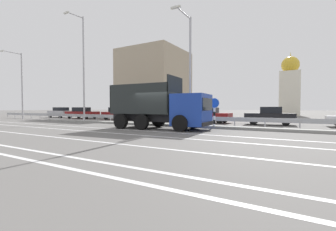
{
  "coord_description": "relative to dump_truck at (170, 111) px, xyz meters",
  "views": [
    {
      "loc": [
        8.39,
        -12.96,
        1.46
      ],
      "look_at": [
        -0.14,
        1.68,
        0.9
      ],
      "focal_mm": 24.0,
      "sensor_mm": 36.0,
      "label": 1
    }
  ],
  "objects": [
    {
      "name": "median_island",
      "position": [
        -0.72,
        2.44,
        -1.18
      ],
      "size": [
        32.99,
        1.1,
        0.18
      ],
      "primitive_type": "cube",
      "color": "gray",
      "rests_on": "ground_plane"
    },
    {
      "name": "parked_car_5",
      "position": [
        5.51,
        7.92,
        -0.49
      ],
      "size": [
        4.15,
        2.04,
        1.57
      ],
      "rotation": [
        0.0,
        0.0,
        1.65
      ],
      "color": "black",
      "rests_on": "ground_plane"
    },
    {
      "name": "dump_truck",
      "position": [
        0.0,
        0.0,
        0.0
      ],
      "size": [
        7.26,
        3.12,
        3.62
      ],
      "rotation": [
        0.0,
        0.0,
        -1.5
      ],
      "color": "#19389E",
      "rests_on": "ground_plane"
    },
    {
      "name": "church_tower",
      "position": [
        6.16,
        36.14,
        4.31
      ],
      "size": [
        3.6,
        3.6,
        12.32
      ],
      "color": "silver",
      "rests_on": "ground_plane"
    },
    {
      "name": "parked_car_4",
      "position": [
        -0.06,
        7.95,
        -0.51
      ],
      "size": [
        4.27,
        1.89,
        1.52
      ],
      "rotation": [
        0.0,
        0.0,
        -1.58
      ],
      "color": "maroon",
      "rests_on": "ground_plane"
    },
    {
      "name": "parked_car_0",
      "position": [
        -24.11,
        8.1,
        -0.48
      ],
      "size": [
        3.99,
        2.02,
        1.59
      ],
      "rotation": [
        0.0,
        0.0,
        1.58
      ],
      "color": "#A3A3A8",
      "rests_on": "ground_plane"
    },
    {
      "name": "street_lamp_0",
      "position": [
        -23.66,
        2.16,
        3.56
      ],
      "size": [
        0.71,
        2.49,
        8.63
      ],
      "color": "#ADADB2",
      "rests_on": "ground_plane"
    },
    {
      "name": "parked_car_1",
      "position": [
        -18.46,
        7.53,
        -0.49
      ],
      "size": [
        5.02,
        2.11,
        1.57
      ],
      "rotation": [
        0.0,
        0.0,
        -1.49
      ],
      "color": "maroon",
      "rests_on": "ground_plane"
    },
    {
      "name": "parked_car_3",
      "position": [
        -5.8,
        8.19,
        -0.51
      ],
      "size": [
        4.72,
        1.89,
        1.47
      ],
      "rotation": [
        0.0,
        0.0,
        1.59
      ],
      "color": "#B27A14",
      "rests_on": "ground_plane"
    },
    {
      "name": "ground_plane",
      "position": [
        -0.72,
        -0.5,
        -1.27
      ],
      "size": [
        320.0,
        320.0,
        0.0
      ],
      "primitive_type": "plane",
      "color": "#605E5B"
    },
    {
      "name": "parked_car_2",
      "position": [
        -11.99,
        7.91,
        -0.5
      ],
      "size": [
        4.31,
        2.18,
        1.55
      ],
      "rotation": [
        0.0,
        0.0,
        -1.51
      ],
      "color": "maroon",
      "rests_on": "ground_plane"
    },
    {
      "name": "lane_strip_1",
      "position": [
        -0.88,
        -3.83,
        -1.26
      ],
      "size": [
        59.98,
        0.16,
        0.01
      ],
      "primitive_type": "cube",
      "color": "silver",
      "rests_on": "ground_plane"
    },
    {
      "name": "lane_strip_0",
      "position": [
        -0.88,
        -1.86,
        -1.26
      ],
      "size": [
        59.98,
        0.16,
        0.01
      ],
      "primitive_type": "cube",
      "color": "silver",
      "rests_on": "ground_plane"
    },
    {
      "name": "street_lamp_2",
      "position": [
        0.33,
        2.37,
        3.52
      ],
      "size": [
        0.7,
        2.7,
        8.51
      ],
      "color": "#ADADB2",
      "rests_on": "ground_plane"
    },
    {
      "name": "background_building_0",
      "position": [
        -16.3,
        22.56,
        4.87
      ],
      "size": [
        10.81,
        10.97,
        12.27
      ],
      "primitive_type": "cube",
      "color": "tan",
      "rests_on": "ground_plane"
    },
    {
      "name": "street_lamp_1",
      "position": [
        -11.68,
        2.24,
        4.65
      ],
      "size": [
        0.71,
        2.04,
        10.89
      ],
      "color": "#ADADB2",
      "rests_on": "ground_plane"
    },
    {
      "name": "lane_strip_3",
      "position": [
        -0.88,
        -9.18,
        -1.26
      ],
      "size": [
        59.98,
        0.16,
        0.01
      ],
      "primitive_type": "cube",
      "color": "silver",
      "rests_on": "ground_plane"
    },
    {
      "name": "median_guardrail",
      "position": [
        -0.72,
        3.65,
        -0.7
      ],
      "size": [
        59.98,
        0.09,
        0.78
      ],
      "color": "#9EA0A5",
      "rests_on": "ground_plane"
    },
    {
      "name": "median_road_sign",
      "position": [
        2.35,
        2.44,
        -0.1
      ],
      "size": [
        0.74,
        0.16,
        2.2
      ],
      "color": "white",
      "rests_on": "ground_plane"
    },
    {
      "name": "lane_strip_2",
      "position": [
        -0.88,
        -6.62,
        -1.26
      ],
      "size": [
        59.98,
        0.16,
        0.01
      ],
      "primitive_type": "cube",
      "color": "silver",
      "rests_on": "ground_plane"
    }
  ]
}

